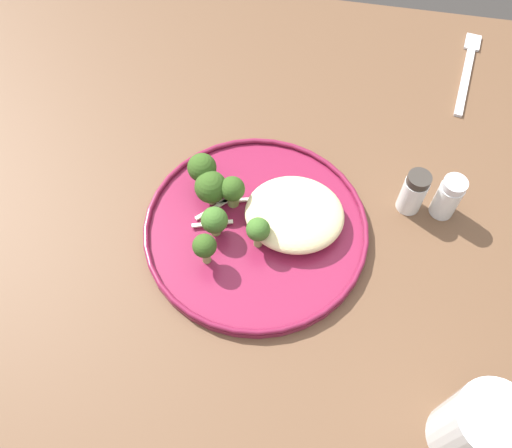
{
  "coord_description": "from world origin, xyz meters",
  "views": [
    {
      "loc": [
        -0.07,
        0.33,
        1.35
      ],
      "look_at": [
        -0.01,
        -0.02,
        0.76
      ],
      "focal_mm": 38.03,
      "sensor_mm": 36.0,
      "label": 1
    }
  ],
  "objects": [
    {
      "name": "ground",
      "position": [
        0.0,
        0.0,
        0.0
      ],
      "size": [
        6.0,
        6.0,
        0.0
      ],
      "primitive_type": "plane",
      "color": "#2D2B28"
    },
    {
      "name": "wooden_dining_table",
      "position": [
        0.0,
        0.0,
        0.66
      ],
      "size": [
        1.4,
        1.0,
        0.74
      ],
      "color": "brown",
      "rests_on": "ground"
    },
    {
      "name": "dinner_plate",
      "position": [
        -0.01,
        -0.02,
        0.75
      ],
      "size": [
        0.29,
        0.29,
        0.02
      ],
      "color": "maroon",
      "rests_on": "wooden_dining_table"
    },
    {
      "name": "noodle_bed",
      "position": [
        -0.06,
        -0.03,
        0.77
      ],
      "size": [
        0.13,
        0.12,
        0.04
      ],
      "color": "beige",
      "rests_on": "dinner_plate"
    },
    {
      "name": "seared_scallop_half_hidden",
      "position": [
        -0.06,
        -0.0,
        0.76
      ],
      "size": [
        0.03,
        0.03,
        0.01
      ],
      "color": "beige",
      "rests_on": "dinner_plate"
    },
    {
      "name": "seared_scallop_right_edge",
      "position": [
        -0.05,
        -0.03,
        0.76
      ],
      "size": [
        0.03,
        0.03,
        0.02
      ],
      "color": "#DBB77A",
      "rests_on": "dinner_plate"
    },
    {
      "name": "seared_scallop_tiny_bay",
      "position": [
        -0.09,
        -0.07,
        0.76
      ],
      "size": [
        0.03,
        0.03,
        0.01
      ],
      "color": "#DBB77A",
      "rests_on": "dinner_plate"
    },
    {
      "name": "seared_scallop_left_edge",
      "position": [
        -0.05,
        -0.05,
        0.76
      ],
      "size": [
        0.04,
        0.04,
        0.02
      ],
      "color": "#DBB77A",
      "rests_on": "dinner_plate"
    },
    {
      "name": "broccoli_floret_near_rim",
      "position": [
        0.04,
        -0.0,
        0.78
      ],
      "size": [
        0.03,
        0.03,
        0.05
      ],
      "color": "#7A994C",
      "rests_on": "dinner_plate"
    },
    {
      "name": "broccoli_floret_right_tilted",
      "position": [
        0.04,
        0.04,
        0.79
      ],
      "size": [
        0.03,
        0.03,
        0.05
      ],
      "color": "#89A356",
      "rests_on": "dinner_plate"
    },
    {
      "name": "broccoli_floret_tall_stalk",
      "position": [
        0.06,
        -0.05,
        0.78
      ],
      "size": [
        0.04,
        0.04,
        0.05
      ],
      "color": "#89A356",
      "rests_on": "dinner_plate"
    },
    {
      "name": "broccoli_floret_small_sprig",
      "position": [
        0.03,
        -0.05,
        0.78
      ],
      "size": [
        0.03,
        0.03,
        0.05
      ],
      "color": "#7A994C",
      "rests_on": "dinner_plate"
    },
    {
      "name": "broccoli_floret_rear_charred",
      "position": [
        -0.02,
        0.01,
        0.78
      ],
      "size": [
        0.03,
        0.03,
        0.05
      ],
      "color": "#89A356",
      "rests_on": "dinner_plate"
    },
    {
      "name": "broccoli_floret_left_leaning",
      "position": [
        0.07,
        -0.07,
        0.79
      ],
      "size": [
        0.04,
        0.04,
        0.06
      ],
      "color": "#89A356",
      "rests_on": "dinner_plate"
    },
    {
      "name": "onion_sliver_pale_crescent",
      "position": [
        0.05,
        -0.03,
        0.75
      ],
      "size": [
        0.04,
        0.04,
        0.0
      ],
      "primitive_type": "cube",
      "rotation": [
        0.0,
        0.0,
        0.8
      ],
      "color": "silver",
      "rests_on": "dinner_plate"
    },
    {
      "name": "onion_sliver_curled_piece",
      "position": [
        0.05,
        -0.01,
        0.75
      ],
      "size": [
        0.05,
        0.02,
        0.0
      ],
      "primitive_type": "cube",
      "rotation": [
        0.0,
        0.0,
        0.3
      ],
      "color": "silver",
      "rests_on": "dinner_plate"
    },
    {
      "name": "onion_sliver_short_strip",
      "position": [
        0.02,
        -0.05,
        0.75
      ],
      "size": [
        0.05,
        0.02,
        0.0
      ],
      "primitive_type": "cube",
      "rotation": [
        0.0,
        0.0,
        0.27
      ],
      "color": "silver",
      "rests_on": "dinner_plate"
    },
    {
      "name": "water_glass",
      "position": [
        -0.27,
        0.19,
        0.78
      ],
      "size": [
        0.07,
        0.07,
        0.1
      ],
      "color": "silver",
      "rests_on": "wooden_dining_table"
    },
    {
      "name": "dinner_fork",
      "position": [
        -0.28,
        -0.36,
        0.74
      ],
      "size": [
        0.05,
        0.19,
        0.0
      ],
      "color": "silver",
      "rests_on": "wooden_dining_table"
    },
    {
      "name": "salt_shaker",
      "position": [
        -0.25,
        -0.09,
        0.77
      ],
      "size": [
        0.03,
        0.03,
        0.07
      ],
      "color": "white",
      "rests_on": "wooden_dining_table"
    },
    {
      "name": "pepper_shaker",
      "position": [
        -0.2,
        -0.09,
        0.77
      ],
      "size": [
        0.03,
        0.03,
        0.07
      ],
      "color": "white",
      "rests_on": "wooden_dining_table"
    }
  ]
}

